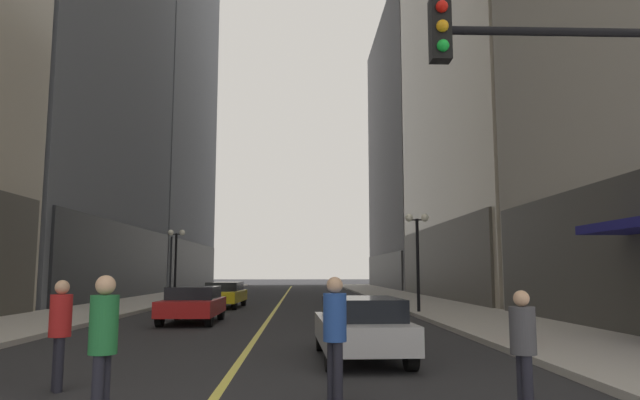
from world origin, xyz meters
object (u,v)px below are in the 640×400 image
pedestrian_in_blue_hoodie (335,329)px  street_lamp_left_far (176,249)px  fire_hydrant_right (524,330)px  pedestrian_in_red_jacket (60,326)px  car_silver (361,326)px  pedestrian_with_orange_bag (523,343)px  car_yellow (224,294)px  car_red (193,303)px  traffic_light_near_right (599,134)px  street_lamp_right_mid (417,240)px  pedestrian_in_green_parka (103,338)px

pedestrian_in_blue_hoodie → street_lamp_left_far: size_ratio=0.41×
fire_hydrant_right → pedestrian_in_red_jacket: bearing=-151.8°
car_silver → pedestrian_with_orange_bag: 5.07m
car_yellow → pedestrian_in_red_jacket: size_ratio=2.69×
pedestrian_in_red_jacket → fire_hydrant_right: pedestrian_in_red_jacket is taller
car_red → pedestrian_in_blue_hoodie: bearing=-71.0°
car_silver → street_lamp_left_far: 24.59m
pedestrian_in_red_jacket → traffic_light_near_right: bearing=-13.5°
car_silver → car_yellow: same height
pedestrian_in_red_jacket → pedestrian_in_blue_hoodie: (4.33, -0.98, 0.04)m
pedestrian_with_orange_bag → fire_hydrant_right: pedestrian_with_orange_bag is taller
car_silver → car_red: (-5.27, 8.95, 0.00)m
street_lamp_left_far → pedestrian_with_orange_bag: bearing=-68.9°
street_lamp_right_mid → pedestrian_in_green_parka: bearing=-112.8°
car_red → street_lamp_left_far: size_ratio=0.94×
pedestrian_with_orange_bag → car_yellow: bearing=107.1°
car_silver → fire_hydrant_right: bearing=25.4°
car_silver → pedestrian_with_orange_bag: size_ratio=2.56×
car_red → fire_hydrant_right: size_ratio=5.23×
pedestrian_with_orange_bag → traffic_light_near_right: bearing=-6.9°
street_lamp_left_far → street_lamp_right_mid: 16.36m
pedestrian_in_blue_hoodie → fire_hydrant_right: size_ratio=2.25×
car_red → pedestrian_in_blue_hoodie: (4.47, -12.96, 0.34)m
pedestrian_with_orange_bag → car_red: bearing=116.7°
pedestrian_in_red_jacket → street_lamp_left_far: (-3.85, 25.77, 2.24)m
pedestrian_in_green_parka → pedestrian_in_red_jacket: size_ratio=1.05×
pedestrian_in_red_jacket → street_lamp_right_mid: 18.11m
car_red → street_lamp_right_mid: (9.09, 3.61, 2.54)m
pedestrian_in_blue_hoodie → street_lamp_left_far: bearing=107.0°
pedestrian_in_red_jacket → street_lamp_right_mid: bearing=60.1°
car_yellow → pedestrian_in_red_jacket: (0.19, -20.90, 0.30)m
car_silver → pedestrian_in_blue_hoodie: pedestrian_in_blue_hoodie is taller
car_red → street_lamp_right_mid: 10.11m
car_yellow → pedestrian_in_blue_hoodie: bearing=-78.3°
car_red → car_yellow: size_ratio=0.89×
pedestrian_in_green_parka → street_lamp_left_far: size_ratio=0.41×
traffic_light_near_right → street_lamp_left_far: traffic_light_near_right is taller
car_red → pedestrian_with_orange_bag: (6.92, -13.74, 0.22)m
car_red → street_lamp_right_mid: street_lamp_right_mid is taller
pedestrian_with_orange_bag → traffic_light_near_right: (1.12, -0.14, 2.80)m
car_silver → street_lamp_left_far: bearing=111.5°
car_silver → pedestrian_in_blue_hoodie: size_ratio=2.32×
pedestrian_in_green_parka → fire_hydrant_right: 10.88m
car_silver → street_lamp_right_mid: street_lamp_right_mid is taller
car_yellow → car_silver: bearing=-73.4°
pedestrian_in_green_parka → pedestrian_in_blue_hoodie: size_ratio=1.02×
car_red → pedestrian_in_green_parka: size_ratio=2.29×
car_silver → pedestrian_with_orange_bag: (1.65, -4.79, 0.22)m
car_red → pedestrian_in_red_jacket: bearing=-89.3°
car_red → pedestrian_in_red_jacket: pedestrian_in_red_jacket is taller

